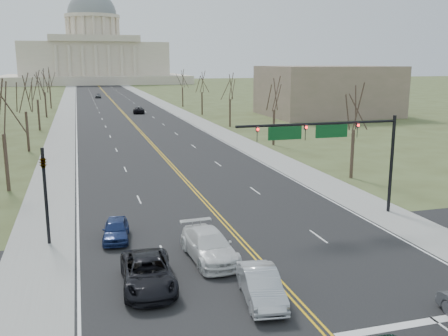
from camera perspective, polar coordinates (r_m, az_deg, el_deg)
ground at (r=22.58m, az=10.83°, el=-17.29°), size 600.00×600.00×0.00m
road at (r=128.20m, az=-12.13°, el=6.94°), size 20.00×380.00×0.01m
cross_road at (r=27.46m, az=5.06°, el=-11.54°), size 120.00×14.00×0.01m
sidewalk_left at (r=127.89m, az=-17.53°, el=6.64°), size 4.00×380.00×0.03m
sidewalk_right at (r=129.62m, az=-6.79°, el=7.18°), size 4.00×380.00×0.03m
center_line at (r=128.20m, az=-12.13°, el=6.95°), size 0.42×380.00×0.01m
edge_line_left at (r=127.86m, az=-16.54°, el=6.70°), size 0.15×380.00×0.01m
edge_line_right at (r=129.28m, az=-7.76°, el=7.14°), size 0.15×380.00×0.01m
stop_bar at (r=24.36m, az=22.92°, el=-15.73°), size 9.50×0.50×0.01m
capitol at (r=267.48m, az=-14.61°, el=12.44°), size 90.00×60.00×50.00m
signal_mast at (r=35.52m, az=12.08°, el=3.36°), size 12.12×0.44×7.20m
signal_left at (r=31.81m, az=-19.79°, el=-1.86°), size 0.32×0.36×6.00m
tree_r_0 at (r=48.45m, az=14.70°, el=6.46°), size 3.74×3.74×8.50m
tree_l_0 at (r=45.99m, az=-24.08°, el=6.01°), size 3.96×3.96×9.00m
tree_r_1 at (r=66.35m, az=5.78°, el=8.22°), size 3.74×3.74×8.50m
tree_l_1 at (r=65.81m, az=-21.84°, el=7.73°), size 3.96×3.96×9.00m
tree_r_2 at (r=85.19m, az=0.70°, el=9.13°), size 3.74×3.74×8.50m
tree_l_2 at (r=85.71m, az=-20.63°, el=8.65°), size 3.96×3.96×9.00m
tree_r_3 at (r=104.47m, az=-2.55°, el=9.67°), size 3.74×3.74×8.50m
tree_l_3 at (r=105.65m, az=-19.88°, el=9.22°), size 3.96×3.96×9.00m
tree_r_4 at (r=123.97m, az=-4.78°, el=10.03°), size 3.74×3.74×8.50m
tree_l_4 at (r=125.61m, az=-19.36°, el=9.60°), size 3.96×3.96×9.00m
bldg_right_mass at (r=105.77m, az=11.69°, el=8.63°), size 25.00×20.00×10.00m
car_sb_inner_lead at (r=23.95m, az=4.25°, el=-13.24°), size 2.18×4.74×1.51m
car_sb_outer_lead at (r=25.45m, az=-8.70°, el=-11.75°), size 2.73×5.53×1.51m
car_sb_inner_second at (r=28.46m, az=-1.71°, el=-8.85°), size 2.62×5.73×1.63m
car_sb_outer_second at (r=32.18m, az=-12.24°, el=-6.89°), size 2.01×4.06×1.33m
car_far_nb at (r=109.37m, az=-9.74°, el=6.55°), size 2.69×5.12×1.37m
car_far_sb at (r=157.62m, az=-14.20°, el=8.02°), size 1.90×4.16×1.39m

